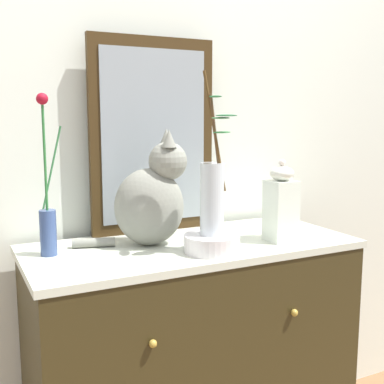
{
  "coord_description": "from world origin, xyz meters",
  "views": [
    {
      "loc": [
        -0.74,
        -1.49,
        1.38
      ],
      "look_at": [
        0.0,
        0.0,
        1.12
      ],
      "focal_mm": 45.95,
      "sensor_mm": 36.0,
      "label": 1
    }
  ],
  "objects_px": {
    "mirror_leaning": "(153,136)",
    "bowl_porcelain": "(212,243)",
    "vase_slim_green": "(48,216)",
    "jar_lidded_porcelain": "(281,205)",
    "cat_sitting": "(152,198)",
    "vase_glass_clear": "(212,194)",
    "sideboard": "(192,369)"
  },
  "relations": [
    {
      "from": "bowl_porcelain",
      "to": "vase_slim_green",
      "type": "bearing_deg",
      "value": 157.73
    },
    {
      "from": "cat_sitting",
      "to": "vase_glass_clear",
      "type": "distance_m",
      "value": 0.22
    },
    {
      "from": "vase_slim_green",
      "to": "bowl_porcelain",
      "type": "relative_size",
      "value": 2.79
    },
    {
      "from": "mirror_leaning",
      "to": "vase_slim_green",
      "type": "bearing_deg",
      "value": -159.22
    },
    {
      "from": "cat_sitting",
      "to": "vase_slim_green",
      "type": "bearing_deg",
      "value": 175.7
    },
    {
      "from": "cat_sitting",
      "to": "vase_glass_clear",
      "type": "height_order",
      "value": "vase_glass_clear"
    },
    {
      "from": "bowl_porcelain",
      "to": "sideboard",
      "type": "bearing_deg",
      "value": 92.79
    },
    {
      "from": "mirror_leaning",
      "to": "jar_lidded_porcelain",
      "type": "relative_size",
      "value": 2.5
    },
    {
      "from": "mirror_leaning",
      "to": "vase_slim_green",
      "type": "distance_m",
      "value": 0.51
    },
    {
      "from": "sideboard",
      "to": "bowl_porcelain",
      "type": "height_order",
      "value": "bowl_porcelain"
    },
    {
      "from": "jar_lidded_porcelain",
      "to": "cat_sitting",
      "type": "bearing_deg",
      "value": 160.89
    },
    {
      "from": "bowl_porcelain",
      "to": "jar_lidded_porcelain",
      "type": "distance_m",
      "value": 0.31
    },
    {
      "from": "mirror_leaning",
      "to": "vase_glass_clear",
      "type": "distance_m",
      "value": 0.4
    },
    {
      "from": "mirror_leaning",
      "to": "vase_glass_clear",
      "type": "relative_size",
      "value": 1.4
    },
    {
      "from": "mirror_leaning",
      "to": "jar_lidded_porcelain",
      "type": "height_order",
      "value": "mirror_leaning"
    },
    {
      "from": "vase_glass_clear",
      "to": "jar_lidded_porcelain",
      "type": "xyz_separation_m",
      "value": [
        0.29,
        0.03,
        -0.06
      ]
    },
    {
      "from": "bowl_porcelain",
      "to": "cat_sitting",
      "type": "bearing_deg",
      "value": 128.85
    },
    {
      "from": "mirror_leaning",
      "to": "vase_slim_green",
      "type": "relative_size",
      "value": 1.43
    },
    {
      "from": "sideboard",
      "to": "vase_slim_green",
      "type": "distance_m",
      "value": 0.77
    },
    {
      "from": "vase_glass_clear",
      "to": "cat_sitting",
      "type": "bearing_deg",
      "value": 128.39
    },
    {
      "from": "jar_lidded_porcelain",
      "to": "vase_slim_green",
      "type": "bearing_deg",
      "value": 167.28
    },
    {
      "from": "vase_slim_green",
      "to": "bowl_porcelain",
      "type": "distance_m",
      "value": 0.53
    },
    {
      "from": "mirror_leaning",
      "to": "vase_glass_clear",
      "type": "xyz_separation_m",
      "value": [
        0.06,
        -0.36,
        -0.17
      ]
    },
    {
      "from": "vase_glass_clear",
      "to": "vase_slim_green",
      "type": "bearing_deg",
      "value": 157.44
    },
    {
      "from": "vase_glass_clear",
      "to": "jar_lidded_porcelain",
      "type": "bearing_deg",
      "value": 5.09
    },
    {
      "from": "mirror_leaning",
      "to": "bowl_porcelain",
      "type": "relative_size",
      "value": 3.98
    },
    {
      "from": "sideboard",
      "to": "cat_sitting",
      "type": "relative_size",
      "value": 2.89
    },
    {
      "from": "mirror_leaning",
      "to": "cat_sitting",
      "type": "height_order",
      "value": "mirror_leaning"
    },
    {
      "from": "cat_sitting",
      "to": "bowl_porcelain",
      "type": "height_order",
      "value": "cat_sitting"
    },
    {
      "from": "vase_glass_clear",
      "to": "jar_lidded_porcelain",
      "type": "relative_size",
      "value": 1.78
    },
    {
      "from": "cat_sitting",
      "to": "vase_slim_green",
      "type": "height_order",
      "value": "vase_slim_green"
    },
    {
      "from": "vase_slim_green",
      "to": "vase_glass_clear",
      "type": "xyz_separation_m",
      "value": [
        0.48,
        -0.2,
        0.06
      ]
    }
  ]
}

